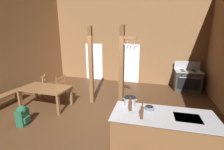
% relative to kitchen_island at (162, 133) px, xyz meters
% --- Properties ---
extents(ground_plane, '(8.64, 9.13, 0.10)m').
position_rel_kitchen_island_xyz_m(ground_plane, '(-1.93, 0.85, -0.49)').
color(ground_plane, '#4C301C').
extents(wall_back, '(8.64, 0.14, 4.48)m').
position_rel_kitchen_island_xyz_m(wall_back, '(-1.93, 5.08, 1.79)').
color(wall_back, brown).
rests_on(wall_back, ground_plane).
extents(glazed_door_back_left, '(1.00, 0.01, 2.05)m').
position_rel_kitchen_island_xyz_m(glazed_door_back_left, '(-3.70, 5.01, 0.58)').
color(glazed_door_back_left, white).
rests_on(glazed_door_back_left, ground_plane).
extents(glazed_panel_back_right, '(0.84, 0.01, 2.05)m').
position_rel_kitchen_island_xyz_m(glazed_panel_back_right, '(-1.54, 5.01, 0.58)').
color(glazed_panel_back_right, white).
rests_on(glazed_panel_back_right, ground_plane).
extents(kitchen_island, '(2.21, 1.07, 0.89)m').
position_rel_kitchen_island_xyz_m(kitchen_island, '(0.00, 0.00, 0.00)').
color(kitchen_island, brown).
rests_on(kitchen_island, ground_plane).
extents(stove_range, '(1.17, 0.86, 1.32)m').
position_rel_kitchen_island_xyz_m(stove_range, '(1.19, 4.46, 0.04)').
color(stove_range, '#313131').
rests_on(stove_range, ground_plane).
extents(support_post_with_pot_rack, '(0.59, 0.28, 2.83)m').
position_rel_kitchen_island_xyz_m(support_post_with_pot_rack, '(-1.27, 1.67, 1.08)').
color(support_post_with_pot_rack, brown).
rests_on(support_post_with_pot_rack, ground_plane).
extents(support_post_center, '(0.14, 0.14, 2.83)m').
position_rel_kitchen_island_xyz_m(support_post_center, '(-2.52, 1.96, 0.97)').
color(support_post_center, brown).
rests_on(support_post_center, ground_plane).
extents(dining_table, '(1.71, 0.92, 0.74)m').
position_rel_kitchen_island_xyz_m(dining_table, '(-3.94, 1.13, 0.21)').
color(dining_table, brown).
rests_on(dining_table, ground_plane).
extents(ladderback_chair_near_window, '(0.54, 0.54, 0.95)m').
position_rel_kitchen_island_xyz_m(ladderback_chair_near_window, '(-3.78, 1.98, 0.01)').
color(ladderback_chair_near_window, brown).
rests_on(ladderback_chair_near_window, ground_plane).
extents(ladderback_chair_by_post, '(0.59, 0.59, 0.95)m').
position_rel_kitchen_island_xyz_m(ladderback_chair_by_post, '(-4.48, 1.95, 0.01)').
color(ladderback_chair_by_post, brown).
rests_on(ladderback_chair_by_post, ground_plane).
extents(backpack, '(0.33, 0.35, 0.60)m').
position_rel_kitchen_island_xyz_m(backpack, '(-3.80, -0.04, -0.13)').
color(backpack, '#1E5138').
rests_on(backpack, ground_plane).
extents(stockpot_on_counter, '(0.35, 0.28, 0.19)m').
position_rel_kitchen_island_xyz_m(stockpot_on_counter, '(-0.77, 0.30, 0.54)').
color(stockpot_on_counter, '#A8AAB2').
rests_on(stockpot_on_counter, kitchen_island).
extents(mixing_bowl_on_counter, '(0.20, 0.20, 0.07)m').
position_rel_kitchen_island_xyz_m(mixing_bowl_on_counter, '(-0.30, 0.17, 0.48)').
color(mixing_bowl_on_counter, slate).
rests_on(mixing_bowl_on_counter, kitchen_island).
extents(bottle_tall_on_counter, '(0.08, 0.08, 0.31)m').
position_rel_kitchen_island_xyz_m(bottle_tall_on_counter, '(-0.71, -0.00, 0.57)').
color(bottle_tall_on_counter, '#56331E').
rests_on(bottle_tall_on_counter, kitchen_island).
extents(bottle_short_on_counter, '(0.06, 0.06, 0.35)m').
position_rel_kitchen_island_xyz_m(bottle_short_on_counter, '(-0.43, -0.28, 0.58)').
color(bottle_short_on_counter, '#56331E').
rests_on(bottle_short_on_counter, kitchen_island).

